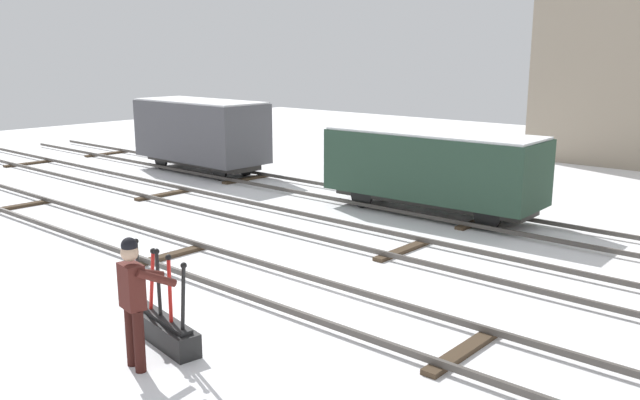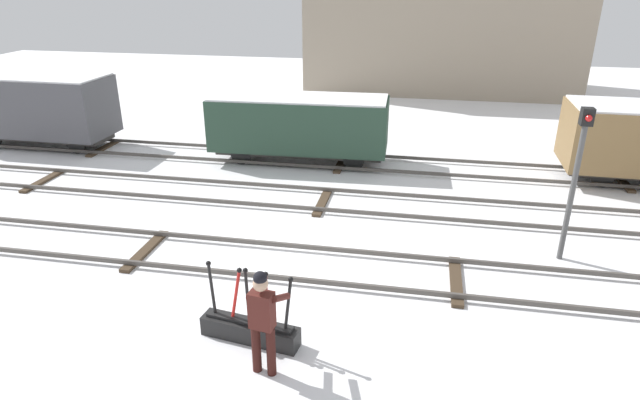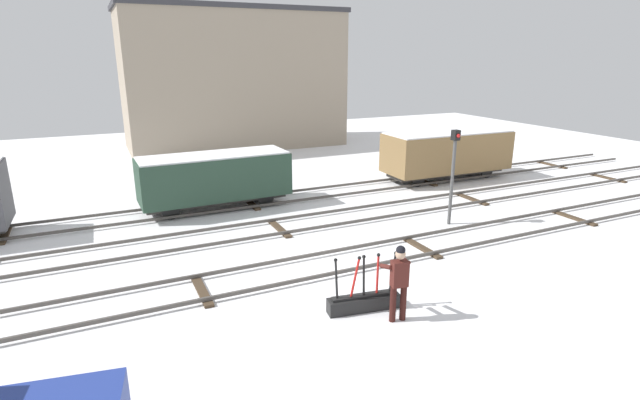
{
  "view_description": "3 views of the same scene",
  "coord_description": "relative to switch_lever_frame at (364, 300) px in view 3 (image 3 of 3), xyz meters",
  "views": [
    {
      "loc": [
        7.84,
        -8.07,
        4.27
      ],
      "look_at": [
        -1.19,
        2.18,
        1.23
      ],
      "focal_mm": 37.2,
      "sensor_mm": 36.0,
      "label": 1
    },
    {
      "loc": [
        2.56,
        -10.12,
        6.04
      ],
      "look_at": [
        0.24,
        1.97,
        0.8
      ],
      "focal_mm": 30.35,
      "sensor_mm": 36.0,
      "label": 2
    },
    {
      "loc": [
        -5.59,
        -11.83,
        5.99
      ],
      "look_at": [
        1.13,
        2.57,
        1.24
      ],
      "focal_mm": 27.31,
      "sensor_mm": 36.0,
      "label": 3
    }
  ],
  "objects": [
    {
      "name": "ground_plane",
      "position": [
        0.13,
        2.64,
        -0.25
      ],
      "size": [
        60.0,
        60.0,
        0.0
      ],
      "primitive_type": "plane",
      "color": "white"
    },
    {
      "name": "track_main_line",
      "position": [
        0.13,
        2.64,
        -0.15
      ],
      "size": [
        44.0,
        1.94,
        0.18
      ],
      "color": "#4C4742",
      "rests_on": "ground_plane"
    },
    {
      "name": "track_siding_near",
      "position": [
        0.13,
        6.25,
        -0.14
      ],
      "size": [
        44.0,
        1.94,
        0.18
      ],
      "color": "#4C4742",
      "rests_on": "ground_plane"
    },
    {
      "name": "track_siding_far",
      "position": [
        0.13,
        9.62,
        -0.14
      ],
      "size": [
        44.0,
        1.94,
        0.18
      ],
      "color": "#4C4742",
      "rests_on": "ground_plane"
    },
    {
      "name": "switch_lever_frame",
      "position": [
        0.0,
        0.0,
        0.0
      ],
      "size": [
        1.83,
        0.63,
        1.45
      ],
      "rotation": [
        0.0,
        0.0,
        -0.15
      ],
      "color": "black",
      "rests_on": "ground_plane"
    },
    {
      "name": "rail_worker",
      "position": [
        0.48,
        -0.73,
        0.82
      ],
      "size": [
        0.61,
        0.76,
        1.88
      ],
      "rotation": [
        0.0,
        0.0,
        -0.15
      ],
      "color": "#351511",
      "rests_on": "ground_plane"
    },
    {
      "name": "signal_post",
      "position": [
        6.01,
        4.15,
        1.9
      ],
      "size": [
        0.24,
        0.32,
        3.47
      ],
      "color": "#4C4C4C",
      "rests_on": "ground_plane"
    },
    {
      "name": "apartment_building",
      "position": [
        3.4,
        23.36,
        4.21
      ],
      "size": [
        14.21,
        6.1,
        8.92
      ],
      "color": "gray",
      "rests_on": "ground_plane"
    },
    {
      "name": "freight_car_mid_siding",
      "position": [
        -1.3,
        9.62,
        1.05
      ],
      "size": [
        5.91,
        2.14,
        2.24
      ],
      "rotation": [
        0.0,
        0.0,
        0.03
      ],
      "color": "#2D2B28",
      "rests_on": "ground_plane"
    },
    {
      "name": "freight_car_back_track",
      "position": [
        10.24,
        9.62,
        1.13
      ],
      "size": [
        6.4,
        2.43,
        2.4
      ],
      "rotation": [
        0.0,
        0.0,
        -0.02
      ],
      "color": "#2D2B28",
      "rests_on": "ground_plane"
    },
    {
      "name": "perched_bird_roof_left",
      "position": [
        6.43,
        24.02,
        8.72
      ],
      "size": [
        0.14,
        0.27,
        0.13
      ],
      "rotation": [
        0.0,
        0.0,
        1.45
      ],
      "color": "#514C47",
      "rests_on": "apartment_building"
    }
  ]
}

